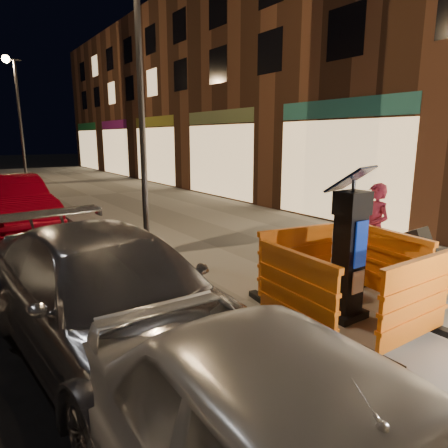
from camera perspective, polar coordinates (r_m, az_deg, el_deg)
ground_plane at (r=5.90m, az=-0.95°, el=-13.22°), size 120.00×120.00×0.00m
sidewalk at (r=7.81m, az=17.88°, el=-6.71°), size 6.00×60.00×0.15m
kerb at (r=5.86m, az=-0.95°, el=-12.56°), size 0.30×60.00×0.15m
parking_kiosk at (r=5.47m, az=17.47°, el=-3.42°), size 0.66×0.66×1.92m
barrier_front at (r=5.11m, az=25.64°, el=-10.24°), size 1.38×0.57×1.07m
barrier_back at (r=6.19m, az=10.31°, el=-5.31°), size 1.44×0.75×1.07m
barrier_kerbside at (r=4.93m, az=10.16°, el=-10.01°), size 0.64×1.40×1.07m
barrier_bldgside at (r=6.34m, az=22.59°, el=-5.67°), size 0.73×1.44×1.07m
car_silver at (r=5.22m, az=-15.40°, el=-17.33°), size 2.49×5.18×1.46m
car_red at (r=12.71m, az=-27.75°, el=-0.63°), size 1.94×4.65×1.50m
man at (r=7.54m, az=20.68°, el=-0.62°), size 0.52×0.67×1.61m
stroller at (r=7.34m, az=27.12°, el=-4.37°), size 0.54×0.77×0.91m
street_lamp_mid at (r=8.11m, az=-11.74°, el=16.39°), size 0.12×0.12×6.00m
street_lamp_far at (r=22.67m, az=-27.04°, el=12.58°), size 0.12×0.12×6.00m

